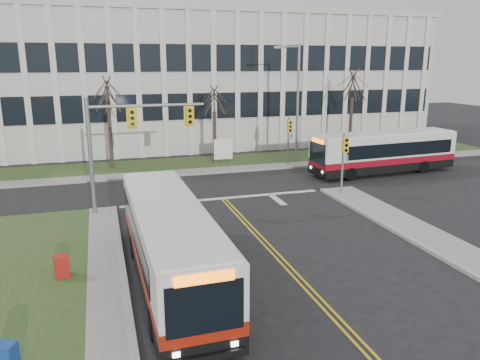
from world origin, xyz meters
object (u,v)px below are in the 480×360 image
Objects in this scene: directory_sign at (223,149)px; bus_cross at (384,153)px; bus_main at (170,245)px; newspaper_box_red at (62,268)px; streetlight at (296,98)px; newspaper_box_blue at (6,360)px.

bus_cross is at bearing -31.73° from directory_sign.
bus_main is 11.54× the size of newspaper_box_red.
streetlight is at bearing -140.66° from bus_cross.
directory_sign is 0.18× the size of bus_cross.
bus_main is (-12.65, -17.93, -3.73)m from streetlight.
streetlight is 6.96m from directory_sign.
streetlight reaches higher than bus_cross.
streetlight is 0.84× the size of bus_cross.
bus_cross is at bearing -46.68° from streetlight.
directory_sign is 2.11× the size of newspaper_box_blue.
streetlight is 28.57m from newspaper_box_blue.
newspaper_box_red is at bearing -134.93° from streetlight.
bus_cross is 28.06m from newspaper_box_blue.
bus_cross is (4.79, -5.08, -3.73)m from streetlight.
newspaper_box_red is at bearing -65.67° from bus_cross.
newspaper_box_red is at bearing -121.60° from directory_sign.
bus_cross is at bearing 16.32° from newspaper_box_red.
bus_main is (-7.12, -19.23, 0.29)m from directory_sign.
directory_sign reaches higher than newspaper_box_red.
directory_sign reaches higher than newspaper_box_blue.
newspaper_box_blue is (-4.88, -4.13, -0.99)m from bus_main.
bus_main reaches higher than newspaper_box_blue.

